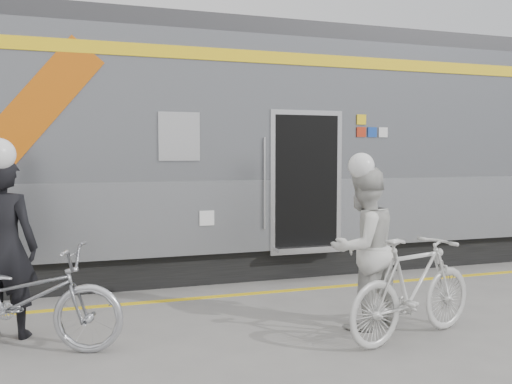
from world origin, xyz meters
name	(u,v)px	position (x,y,z in m)	size (l,w,h in m)	color
ground	(230,354)	(0.00, 0.00, 0.00)	(90.00, 90.00, 0.00)	slate
train	(152,151)	(-0.21, 4.19, 2.05)	(24.00, 3.17, 4.10)	black
safety_strip	(189,299)	(0.00, 2.15, 0.00)	(24.00, 0.12, 0.01)	yellow
man	(4,248)	(-2.19, 1.23, 0.99)	(0.72, 0.47, 1.97)	black
bicycle_left	(20,299)	(-1.99, 0.68, 0.54)	(0.72, 2.07, 1.09)	#A8A9B0
woman	(363,248)	(1.68, 0.35, 0.92)	(0.90, 0.70, 1.84)	silver
bicycle_right	(413,288)	(1.98, -0.20, 0.56)	(0.52, 1.86, 1.12)	#B9B8B4
helmet_man	(0,140)	(-2.19, 1.23, 2.14)	(0.34, 0.34, 0.34)	white
helmet_woman	(365,154)	(1.68, 0.35, 1.99)	(0.29, 0.29, 0.29)	white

